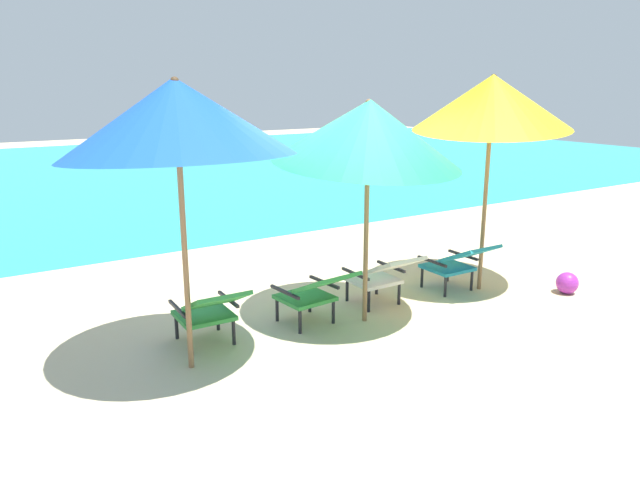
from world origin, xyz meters
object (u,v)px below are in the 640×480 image
lounge_chair_far_left (210,309)px  beach_umbrella_center (368,132)px  beach_ball (567,283)px  beach_umbrella_left (177,118)px  beach_umbrella_right (492,102)px  lounge_chair_near_left (315,291)px  lounge_chair_far_right (458,261)px  lounge_chair_near_right (383,274)px

lounge_chair_far_left → beach_umbrella_center: beach_umbrella_center is taller
beach_umbrella_center → beach_ball: size_ratio=9.07×
beach_umbrella_left → beach_umbrella_right: 3.82m
beach_umbrella_center → beach_ball: (2.61, -0.62, -1.89)m
lounge_chair_near_left → beach_ball: size_ratio=3.45×
lounge_chair_far_left → beach_umbrella_center: bearing=-8.0°
beach_ball → lounge_chair_near_left: bearing=166.5°
lounge_chair_far_right → beach_umbrella_center: bearing=-175.5°
lounge_chair_near_left → lounge_chair_far_right: bearing=-0.5°
beach_umbrella_right → lounge_chair_near_right: bearing=174.1°
lounge_chair_far_left → beach_umbrella_left: bearing=-137.9°
lounge_chair_far_left → beach_ball: lounge_chair_far_left is taller
lounge_chair_far_left → lounge_chair_near_left: same height
beach_umbrella_center → beach_umbrella_right: (1.83, 0.07, 0.26)m
lounge_chair_near_left → beach_umbrella_center: size_ratio=0.38×
lounge_chair_far_left → beach_umbrella_right: 3.98m
beach_umbrella_center → beach_umbrella_left: bearing=-178.6°
beach_umbrella_right → lounge_chair_near_left: bearing=178.5°
lounge_chair_near_left → beach_umbrella_right: 3.03m
lounge_chair_far_left → lounge_chair_far_right: 3.16m
lounge_chair_near_right → beach_ball: size_ratio=3.28×
lounge_chair_near_left → beach_umbrella_left: size_ratio=0.35×
beach_umbrella_left → beach_ball: 5.08m
lounge_chair_near_right → lounge_chair_far_right: size_ratio=1.00×
beach_umbrella_left → beach_umbrella_center: bearing=1.4°
lounge_chair_far_right → beach_umbrella_right: size_ratio=0.33×
lounge_chair_far_left → lounge_chair_far_right: size_ratio=1.01×
beach_umbrella_center → beach_ball: beach_umbrella_center is taller
lounge_chair_near_left → beach_ball: bearing=-13.5°
lounge_chair_far_right → beach_umbrella_left: 3.92m
lounge_chair_far_left → lounge_chair_near_right: 2.08m
lounge_chair_near_right → beach_umbrella_center: size_ratio=0.36×
beach_umbrella_right → lounge_chair_far_right: bearing=172.7°
lounge_chair_near_left → beach_umbrella_right: (2.38, -0.06, 1.88)m
lounge_chair_far_left → beach_ball: 4.37m
beach_umbrella_left → beach_umbrella_center: (1.98, 0.05, -0.20)m
beach_umbrella_left → lounge_chair_far_right: bearing=2.7°
lounge_chair_far_left → beach_ball: size_ratio=3.33×
lounge_chair_near_left → beach_umbrella_left: beach_umbrella_left is taller
beach_umbrella_left → beach_umbrella_center: size_ratio=1.07×
lounge_chair_near_left → lounge_chair_near_right: (0.96, 0.08, 0.00)m
lounge_chair_near_right → beach_umbrella_right: size_ratio=0.33×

